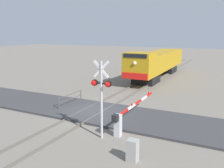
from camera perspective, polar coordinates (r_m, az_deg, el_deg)
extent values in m
plane|color=slate|center=(18.26, -4.49, -6.55)|extent=(160.00, 160.00, 0.00)
cube|color=#59544C|center=(18.60, -6.39, -5.99)|extent=(0.08, 80.00, 0.15)
cube|color=#59544C|center=(17.89, -2.51, -6.66)|extent=(0.08, 80.00, 0.15)
cube|color=#38383A|center=(18.24, -4.49, -6.33)|extent=(36.00, 4.67, 0.15)
cube|color=black|center=(28.68, 7.90, 1.24)|extent=(2.49, 3.20, 1.05)
cube|color=black|center=(37.12, 12.39, 3.49)|extent=(2.49, 3.20, 1.05)
cube|color=#B28414|center=(32.65, 10.54, 5.30)|extent=(2.93, 16.20, 2.17)
cube|color=#B28414|center=(26.18, 6.48, 6.76)|extent=(2.87, 2.81, 0.48)
cube|color=black|center=(24.85, 5.32, 6.51)|extent=(2.49, 0.06, 0.38)
cube|color=red|center=(25.11, 5.22, 1.83)|extent=(2.78, 0.08, 0.64)
sphere|color=#F2EACC|center=(24.91, 5.27, 4.84)|extent=(0.36, 0.36, 0.36)
cylinder|color=#ADADB2|center=(13.31, -2.45, -3.85)|extent=(0.14, 0.14, 4.30)
cube|color=white|center=(12.96, -2.52, 3.41)|extent=(0.95, 0.04, 0.95)
cube|color=white|center=(12.96, -2.52, 3.41)|extent=(0.95, 0.04, 0.95)
cube|color=black|center=(13.09, -2.49, 0.16)|extent=(1.04, 0.08, 0.08)
sphere|color=red|center=(13.21, -4.29, 0.25)|extent=(0.28, 0.28, 0.28)
sphere|color=red|center=(12.80, -1.07, -0.09)|extent=(0.28, 0.28, 0.28)
cylinder|color=black|center=(13.31, -4.03, 0.34)|extent=(0.34, 0.14, 0.34)
cylinder|color=black|center=(12.91, -0.82, 0.00)|extent=(0.34, 0.14, 0.34)
cube|color=silver|center=(14.00, 1.38, -9.57)|extent=(0.36, 0.36, 1.28)
cube|color=black|center=(13.51, 0.75, -7.92)|extent=(0.28, 0.36, 0.40)
cube|color=red|center=(14.48, 2.72, -6.56)|extent=(0.10, 1.16, 0.14)
cube|color=white|center=(15.50, 4.49, -5.33)|extent=(0.10, 1.16, 0.14)
cube|color=red|center=(16.54, 6.02, -4.25)|extent=(0.10, 1.16, 0.14)
cube|color=white|center=(17.60, 7.37, -3.30)|extent=(0.10, 1.16, 0.14)
cube|color=red|center=(18.67, 8.56, -2.45)|extent=(0.10, 1.16, 0.14)
sphere|color=red|center=(15.54, 4.62, -4.75)|extent=(0.14, 0.14, 0.14)
sphere|color=red|center=(18.56, 8.50, -2.09)|extent=(0.14, 0.14, 0.14)
cube|color=#999993|center=(11.57, 4.76, -15.08)|extent=(0.49, 0.44, 1.04)
cylinder|color=#4C4742|center=(18.94, -12.25, -4.60)|extent=(0.08, 0.08, 0.95)
cylinder|color=#4C4742|center=(21.25, -7.21, -2.62)|extent=(0.08, 0.08, 0.95)
cylinder|color=#4C4742|center=(19.97, -9.62, -2.35)|extent=(0.06, 2.98, 0.06)
cylinder|color=#4C4742|center=(20.06, -9.58, -3.42)|extent=(0.06, 2.98, 0.06)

